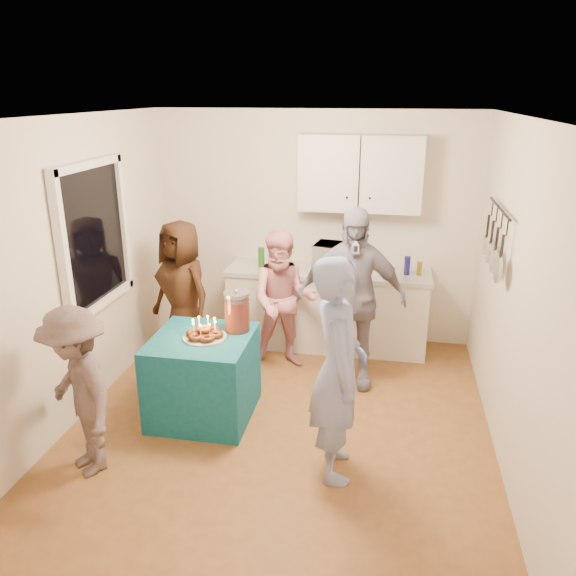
% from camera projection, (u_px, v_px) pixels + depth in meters
% --- Properties ---
extents(floor, '(4.00, 4.00, 0.00)m').
position_uv_depth(floor, '(281.00, 423.00, 4.96)').
color(floor, brown).
rests_on(floor, ground).
extents(ceiling, '(4.00, 4.00, 0.00)m').
position_uv_depth(ceiling, '(279.00, 117.00, 4.09)').
color(ceiling, white).
rests_on(ceiling, floor).
extents(back_wall, '(3.60, 3.60, 0.00)m').
position_uv_depth(back_wall, '(314.00, 228.00, 6.38)').
color(back_wall, silver).
rests_on(back_wall, floor).
extents(left_wall, '(4.00, 4.00, 0.00)m').
position_uv_depth(left_wall, '(76.00, 272.00, 4.83)').
color(left_wall, silver).
rests_on(left_wall, floor).
extents(right_wall, '(4.00, 4.00, 0.00)m').
position_uv_depth(right_wall, '(515.00, 299.00, 4.21)').
color(right_wall, silver).
rests_on(right_wall, floor).
extents(window_night, '(0.04, 1.00, 1.20)m').
position_uv_depth(window_night, '(93.00, 236.00, 5.02)').
color(window_night, black).
rests_on(window_night, left_wall).
extents(counter, '(2.20, 0.58, 0.86)m').
position_uv_depth(counter, '(327.00, 310.00, 6.36)').
color(counter, white).
rests_on(counter, floor).
extents(countertop, '(2.24, 0.62, 0.05)m').
position_uv_depth(countertop, '(328.00, 272.00, 6.20)').
color(countertop, beige).
rests_on(countertop, counter).
extents(upper_cabinet, '(1.30, 0.30, 0.80)m').
position_uv_depth(upper_cabinet, '(360.00, 173.00, 5.94)').
color(upper_cabinet, white).
rests_on(upper_cabinet, back_wall).
extents(pot_rack, '(0.12, 1.00, 0.60)m').
position_uv_depth(pot_rack, '(494.00, 237.00, 4.78)').
color(pot_rack, black).
rests_on(pot_rack, right_wall).
extents(microwave, '(0.58, 0.43, 0.29)m').
position_uv_depth(microwave, '(339.00, 257.00, 6.13)').
color(microwave, white).
rests_on(microwave, countertop).
extents(party_table, '(0.85, 0.85, 0.76)m').
position_uv_depth(party_table, '(203.00, 377.00, 4.98)').
color(party_table, '#10596D').
rests_on(party_table, floor).
extents(donut_cake, '(0.38, 0.38, 0.18)m').
position_uv_depth(donut_cake, '(204.00, 328.00, 4.82)').
color(donut_cake, '#381C0C').
rests_on(donut_cake, party_table).
extents(punch_jar, '(0.22, 0.22, 0.34)m').
position_uv_depth(punch_jar, '(237.00, 312.00, 4.95)').
color(punch_jar, red).
rests_on(punch_jar, party_table).
extents(man_birthday, '(0.52, 0.69, 1.72)m').
position_uv_depth(man_birthday, '(338.00, 370.00, 4.08)').
color(man_birthday, '#8B97CA').
rests_on(man_birthday, floor).
extents(woman_back_left, '(0.90, 0.79, 1.55)m').
position_uv_depth(woman_back_left, '(183.00, 293.00, 5.88)').
color(woman_back_left, '#4F2C16').
rests_on(woman_back_left, floor).
extents(woman_back_center, '(0.80, 0.66, 1.47)m').
position_uv_depth(woman_back_center, '(284.00, 301.00, 5.77)').
color(woman_back_center, pink).
rests_on(woman_back_center, floor).
extents(woman_back_right, '(1.09, 0.54, 1.79)m').
position_uv_depth(woman_back_right, '(351.00, 299.00, 5.37)').
color(woman_back_right, '#150F35').
rests_on(woman_back_right, floor).
extents(child_near_left, '(0.99, 0.94, 1.34)m').
position_uv_depth(child_near_left, '(79.00, 392.00, 4.15)').
color(child_near_left, '#504040').
rests_on(child_near_left, floor).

